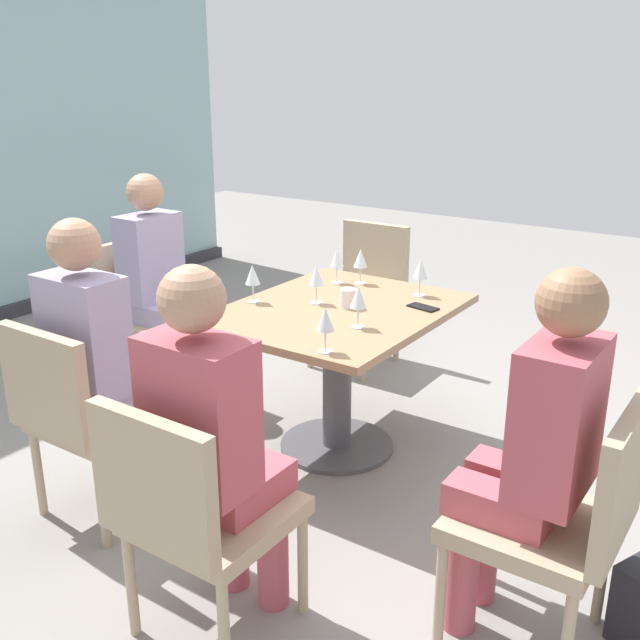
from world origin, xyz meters
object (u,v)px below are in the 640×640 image
wine_glass_3 (337,259)px  coffee_cup (348,298)px  person_near_window (159,276)px  wine_glass_5 (317,276)px  wine_glass_6 (325,320)px  chair_far_right (363,286)px  wine_glass_2 (420,270)px  dining_table_main (337,346)px  wine_glass_4 (252,275)px  chair_far_left (82,410)px  wine_glass_0 (360,259)px  person_far_left (99,354)px  chair_near_window (148,308)px  chair_side_end (193,509)px  person_front_left (535,443)px  chair_front_left (563,513)px  person_side_end (214,436)px  wine_glass_1 (358,298)px  cell_phone_on_table (423,307)px

wine_glass_3 → coffee_cup: size_ratio=2.06×
person_near_window → wine_glass_5: 1.07m
wine_glass_5 → wine_glass_6: size_ratio=1.00×
chair_far_right → wine_glass_2: 1.08m
dining_table_main → wine_glass_4: wine_glass_4 is taller
chair_far_right → wine_glass_3: (-0.73, -0.28, 0.37)m
chair_far_left → wine_glass_0: bearing=-14.4°
person_far_left → wine_glass_2: (1.36, -0.74, 0.16)m
chair_near_window → chair_far_left: (-1.08, -0.78, 0.00)m
chair_far_left → chair_side_end: (-0.26, -0.85, 0.00)m
chair_far_left → wine_glass_2: size_ratio=4.70×
dining_table_main → person_far_left: size_ratio=0.91×
chair_far_right → wine_glass_6: bearing=-153.8°
chair_side_end → chair_far_right: (2.42, 0.85, 0.00)m
chair_side_end → person_near_window: bearing=48.6°
chair_far_left → wine_glass_0: (1.49, -0.38, 0.37)m
chair_far_left → person_front_left: (0.36, -1.69, 0.20)m
person_front_left → person_near_window: (0.72, 2.36, 0.00)m
chair_front_left → wine_glass_0: size_ratio=4.70×
chair_near_window → wine_glass_4: size_ratio=4.70×
wine_glass_0 → wine_glass_3: same height
person_side_end → wine_glass_0: (1.64, 0.47, 0.16)m
person_side_end → wine_glass_4: size_ratio=6.81×
wine_glass_6 → coffee_cup: bearing=23.4°
chair_far_right → person_side_end: person_side_end is taller
coffee_cup → person_far_left: bearing=151.3°
chair_front_left → wine_glass_6: wine_glass_6 is taller
chair_far_right → wine_glass_3: 0.87m
person_side_end → wine_glass_1: size_ratio=6.81×
cell_phone_on_table → wine_glass_6: bearing=-174.2°
person_front_left → wine_glass_5: bearing=60.9°
chair_near_window → chair_side_end: size_ratio=1.00×
chair_near_window → chair_front_left: bearing=-105.6°
wine_glass_6 → wine_glass_3: bearing=30.4°
dining_table_main → wine_glass_3: bearing=33.6°
cell_phone_on_table → person_side_end: bearing=-169.0°
chair_front_left → chair_far_left: 1.84m
chair_front_left → wine_glass_2: wine_glass_2 is taller
chair_side_end → person_side_end: bearing=0.0°
chair_far_left → person_near_window: size_ratio=0.69×
person_far_left → wine_glass_0: 1.44m
person_far_left → wine_glass_4: (0.82, -0.13, 0.16)m
person_far_left → chair_far_right: bearing=-0.0°
chair_far_right → coffee_cup: bearing=-152.4°
chair_near_window → wine_glass_0: size_ratio=4.70×
chair_far_right → wine_glass_3: wine_glass_3 is taller
dining_table_main → wine_glass_1: 0.43m
person_far_left → wine_glass_6: bearing=-59.2°
chair_side_end → person_side_end: size_ratio=0.69×
chair_far_left → person_far_left: person_far_left is taller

